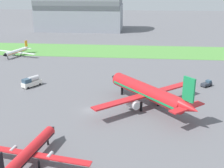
% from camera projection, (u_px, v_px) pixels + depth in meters
% --- Properties ---
extents(ground_plane, '(600.00, 600.00, 0.00)m').
position_uv_depth(ground_plane, '(90.00, 110.00, 74.73)').
color(ground_plane, slate).
extents(grass_taxiway_strip, '(360.00, 28.00, 0.08)m').
position_uv_depth(grass_taxiway_strip, '(114.00, 51.00, 140.78)').
color(grass_taxiway_strip, '#549342').
rests_on(grass_taxiway_strip, ground_plane).
extents(airplane_midfield_jet, '(27.19, 27.88, 11.93)m').
position_uv_depth(airplane_midfield_jet, '(148.00, 92.00, 75.30)').
color(airplane_midfield_jet, red).
rests_on(airplane_midfield_jet, ground_plane).
extents(airplane_foreground_turboprop, '(23.51, 20.22, 7.08)m').
position_uv_depth(airplane_foreground_turboprop, '(29.00, 152.00, 51.56)').
color(airplane_foreground_turboprop, red).
rests_on(airplane_foreground_turboprop, ground_plane).
extents(airplane_taxiing_turboprop, '(19.61, 16.95, 6.05)m').
position_uv_depth(airplane_taxiing_turboprop, '(17.00, 52.00, 129.72)').
color(airplane_taxiing_turboprop, white).
rests_on(airplane_taxiing_turboprop, ground_plane).
extents(pushback_tug_near_gate, '(3.90, 3.72, 1.95)m').
position_uv_depth(pushback_tug_near_gate, '(207.00, 84.00, 91.82)').
color(pushback_tug_near_gate, '#2D333D').
rests_on(pushback_tug_near_gate, ground_plane).
extents(fuel_truck_midfield, '(5.59, 6.74, 3.29)m').
position_uv_depth(fuel_truck_midfield, '(31.00, 82.00, 91.63)').
color(fuel_truck_midfield, white).
rests_on(fuel_truck_midfield, ground_plane).
extents(hangar_distant, '(59.01, 29.90, 35.57)m').
position_uv_depth(hangar_distant, '(80.00, 6.00, 199.45)').
color(hangar_distant, '#9399A3').
rests_on(hangar_distant, ground_plane).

